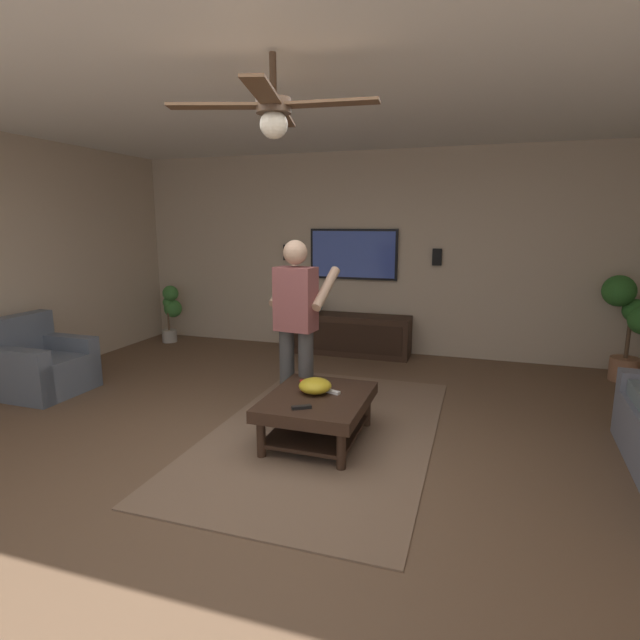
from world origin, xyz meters
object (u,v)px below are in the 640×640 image
at_px(potted_plant_tall, 629,319).
at_px(remote_black, 302,407).
at_px(media_console, 348,334).
at_px(ceiling_fan, 273,111).
at_px(wall_speaker_left, 437,257).
at_px(wall_speaker_right, 288,252).
at_px(person_standing, 297,318).
at_px(remote_white, 332,392).
at_px(vase_round, 315,305).
at_px(potted_plant_short, 171,309).
at_px(tv, 353,254).
at_px(coffee_table, 318,407).
at_px(bowl, 315,386).
at_px(armchair, 40,367).
at_px(book, 310,385).

relative_size(potted_plant_tall, remote_black, 8.03).
distance_m(media_console, ceiling_fan, 4.31).
height_order(remote_black, ceiling_fan, ceiling_fan).
xyz_separation_m(wall_speaker_left, wall_speaker_right, (0.00, 2.11, 0.02)).
relative_size(person_standing, remote_white, 10.93).
bearing_deg(vase_round, remote_black, -163.13).
height_order(media_console, potted_plant_short, potted_plant_short).
distance_m(remote_white, remote_black, 0.43).
relative_size(remote_white, remote_black, 1.00).
relative_size(tv, wall_speaker_right, 5.59).
height_order(coffee_table, bowl, bowl).
bearing_deg(tv, person_standing, 2.65).
bearing_deg(tv, potted_plant_tall, 83.75).
height_order(armchair, coffee_table, armchair).
relative_size(remote_white, wall_speaker_left, 0.68).
relative_size(tv, remote_black, 8.20).
bearing_deg(wall_speaker_left, bowl, 167.05).
bearing_deg(book, vase_round, -7.41).
bearing_deg(potted_plant_tall, tv, 83.75).
relative_size(potted_plant_tall, wall_speaker_left, 5.47).
bearing_deg(ceiling_fan, coffee_table, 2.68).
xyz_separation_m(coffee_table, tv, (3.03, 0.48, 1.06)).
bearing_deg(media_console, remote_black, 8.43).
xyz_separation_m(coffee_table, wall_speaker_right, (3.04, 1.46, 1.07)).
bearing_deg(remote_black, bowl, 59.37).
relative_size(media_console, tv, 1.38).
xyz_separation_m(coffee_table, bowl, (0.05, 0.04, 0.17)).
relative_size(coffee_table, tv, 0.81).
relative_size(remote_black, wall_speaker_right, 0.68).
height_order(potted_plant_tall, vase_round, potted_plant_tall).
xyz_separation_m(bowl, remote_black, (-0.37, -0.02, -0.05)).
height_order(remote_white, vase_round, vase_round).
xyz_separation_m(armchair, coffee_table, (-0.23, -3.20, 0.02)).
height_order(person_standing, potted_plant_tall, person_standing).
bearing_deg(remote_white, ceiling_fan, 105.84).
height_order(coffee_table, potted_plant_tall, potted_plant_tall).
distance_m(coffee_table, vase_round, 2.95).
height_order(tv, potted_plant_tall, tv).
bearing_deg(person_standing, potted_plant_short, 60.03).
bearing_deg(book, ceiling_fan, 163.48).
bearing_deg(media_console, coffee_table, 9.84).
distance_m(media_console, bowl, 2.78).
relative_size(armchair, tv, 0.67).
height_order(remote_white, remote_black, same).
distance_m(remote_black, book, 0.50).
bearing_deg(ceiling_fan, media_console, 8.08).
bearing_deg(wall_speaker_right, tv, -90.77).
relative_size(vase_round, wall_speaker_left, 1.00).
xyz_separation_m(vase_round, wall_speaker_right, (0.28, 0.50, 0.71)).
bearing_deg(remote_white, vase_round, -49.87).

